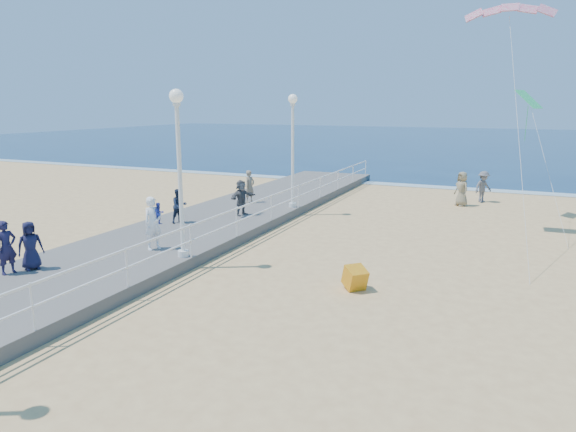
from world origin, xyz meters
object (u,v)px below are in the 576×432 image
at_px(lamp_post_far, 293,139).
at_px(beach_walker_c, 462,189).
at_px(toddler_held, 159,214).
at_px(spectator_4, 30,246).
at_px(spectator_5, 241,198).
at_px(beach_walker_a, 483,187).
at_px(spectator_6, 250,186).
at_px(woman_holding_toddler, 153,223).
at_px(spectator_7, 179,206).
at_px(lamp_post_mid, 179,156).
at_px(spectator_0, 7,247).
at_px(box_kite, 355,280).

height_order(lamp_post_far, beach_walker_c, lamp_post_far).
bearing_deg(toddler_held, spectator_4, 166.88).
bearing_deg(spectator_5, beach_walker_a, -27.76).
xyz_separation_m(toddler_held, spectator_6, (-1.19, 8.77, -0.42)).
relative_size(toddler_held, spectator_4, 0.52).
distance_m(woman_holding_toddler, spectator_7, 4.03).
distance_m(lamp_post_mid, toddler_held, 2.43).
xyz_separation_m(lamp_post_far, spectator_0, (-3.65, -12.52, -2.47)).
xyz_separation_m(lamp_post_mid, beach_walker_c, (7.22, 14.74, -2.75)).
bearing_deg(lamp_post_far, woman_holding_toddler, -99.18).
xyz_separation_m(woman_holding_toddler, beach_walker_a, (9.59, 15.99, -0.46)).
relative_size(beach_walker_a, box_kite, 2.85).
bearing_deg(spectator_4, spectator_7, 25.35).
height_order(lamp_post_mid, spectator_0, lamp_post_mid).
height_order(lamp_post_mid, lamp_post_far, same).
distance_m(lamp_post_mid, spectator_6, 9.86).
bearing_deg(spectator_5, spectator_0, -176.77).
bearing_deg(lamp_post_far, box_kite, -56.68).
relative_size(spectator_0, box_kite, 2.64).
bearing_deg(beach_walker_c, spectator_5, -90.33).
distance_m(woman_holding_toddler, beach_walker_c, 16.81).
relative_size(spectator_4, beach_walker_c, 0.81).
relative_size(lamp_post_far, beach_walker_c, 2.93).
height_order(lamp_post_far, box_kite, lamp_post_far).
bearing_deg(spectator_7, beach_walker_a, -19.07).
bearing_deg(woman_holding_toddler, spectator_7, 42.16).
distance_m(woman_holding_toddler, beach_walker_a, 18.66).
bearing_deg(toddler_held, lamp_post_far, 10.57).
bearing_deg(woman_holding_toddler, beach_walker_a, -12.03).
distance_m(spectator_4, spectator_5, 9.55).
xyz_separation_m(toddler_held, spectator_5, (-0.11, 5.94, -0.44)).
bearing_deg(spectator_6, beach_walker_c, -45.17).
bearing_deg(spectator_4, beach_walker_a, -2.47).
distance_m(lamp_post_mid, spectator_7, 5.61).
xyz_separation_m(lamp_post_mid, spectator_7, (-2.99, 4.01, -2.55)).
height_order(spectator_6, beach_walker_a, spectator_6).
bearing_deg(woman_holding_toddler, lamp_post_mid, -83.41).
distance_m(lamp_post_mid, spectator_4, 5.15).
relative_size(spectator_0, spectator_7, 1.11).
bearing_deg(spectator_0, woman_holding_toddler, -20.38).
distance_m(toddler_held, beach_walker_c, 16.62).
bearing_deg(spectator_5, spectator_6, 37.15).
height_order(toddler_held, box_kite, toddler_held).
distance_m(lamp_post_far, woman_holding_toddler, 9.11).
bearing_deg(spectator_4, lamp_post_mid, -20.43).
bearing_deg(spectator_7, beach_walker_c, -20.37).
xyz_separation_m(spectator_4, beach_walker_a, (11.57, 19.24, -0.28)).
relative_size(lamp_post_far, spectator_6, 3.28).
xyz_separation_m(spectator_7, beach_walker_c, (10.21, 10.73, -0.21)).
height_order(spectator_5, spectator_7, spectator_5).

